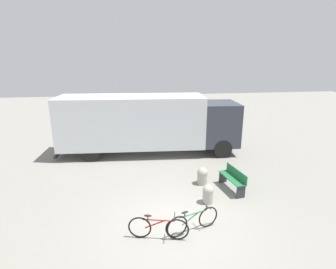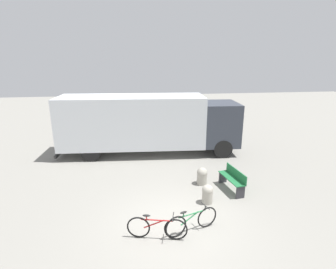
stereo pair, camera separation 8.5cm
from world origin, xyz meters
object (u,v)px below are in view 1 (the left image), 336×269
bicycle_middle (193,221)px  bollard_near_bench (208,193)px  delivery_truck (147,122)px  bollard_far_bench (202,175)px  park_bench (233,178)px  bicycle_near (158,228)px

bicycle_middle → bollard_near_bench: 1.75m
delivery_truck → bollard_near_bench: (1.73, -5.44, -1.36)m
bollard_far_bench → delivery_truck: bearing=115.7°
bicycle_middle → bollard_far_bench: (1.10, 2.95, 0.01)m
delivery_truck → bicycle_middle: bearing=-79.3°
delivery_truck → park_bench: 5.64m
park_bench → bollard_far_bench: size_ratio=2.11×
delivery_truck → bollard_near_bench: delivery_truck is taller
delivery_truck → bollard_far_bench: bearing=-60.3°
delivery_truck → bollard_far_bench: size_ratio=13.54×
delivery_truck → bollard_far_bench: delivery_truck is taller
delivery_truck → bicycle_near: delivery_truck is taller
delivery_truck → park_bench: size_ratio=6.40×
bicycle_near → bollard_far_bench: bicycle_near is taller
delivery_truck → bicycle_middle: delivery_truck is taller
delivery_truck → bicycle_middle: 7.12m
delivery_truck → bollard_far_bench: 4.63m
bicycle_near → bollard_near_bench: size_ratio=2.44×
bollard_near_bench → park_bench: bearing=32.8°
park_bench → bollard_near_bench: bearing=114.2°
bollard_near_bench → bollard_far_bench: bearing=82.3°
park_bench → bicycle_near: bearing=119.2°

